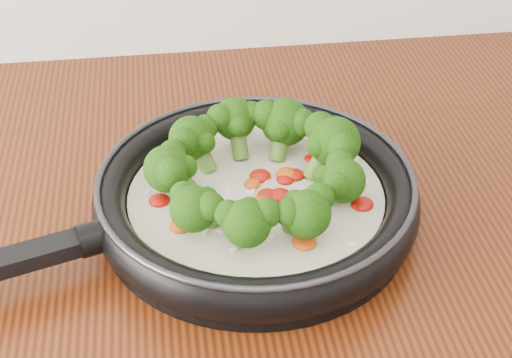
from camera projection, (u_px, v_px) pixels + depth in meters
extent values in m
cylinder|color=black|center=(256.00, 215.00, 0.76)|extent=(0.38, 0.38, 0.01)
torus|color=black|center=(256.00, 196.00, 0.75)|extent=(0.40, 0.40, 0.03)
torus|color=#2D2D33|center=(256.00, 179.00, 0.73)|extent=(0.38, 0.38, 0.01)
cube|color=black|center=(1.00, 264.00, 0.66)|extent=(0.18, 0.08, 0.02)
cylinder|color=black|center=(95.00, 238.00, 0.69)|extent=(0.04, 0.04, 0.03)
cylinder|color=beige|center=(256.00, 202.00, 0.75)|extent=(0.31, 0.31, 0.02)
ellipsoid|color=#A71008|center=(353.00, 180.00, 0.76)|extent=(0.02, 0.02, 0.01)
ellipsoid|color=#A71008|center=(237.00, 134.00, 0.83)|extent=(0.02, 0.02, 0.01)
ellipsoid|color=#D1490D|center=(259.00, 203.00, 0.73)|extent=(0.02, 0.02, 0.01)
ellipsoid|color=#A71008|center=(362.00, 204.00, 0.73)|extent=(0.03, 0.03, 0.01)
ellipsoid|color=#A71008|center=(260.00, 176.00, 0.76)|extent=(0.03, 0.03, 0.01)
ellipsoid|color=#D1490D|center=(334.00, 167.00, 0.78)|extent=(0.02, 0.02, 0.01)
ellipsoid|color=#A71008|center=(159.00, 201.00, 0.73)|extent=(0.03, 0.03, 0.01)
ellipsoid|color=#A71008|center=(163.00, 169.00, 0.77)|extent=(0.02, 0.02, 0.01)
ellipsoid|color=#D1490D|center=(252.00, 184.00, 0.75)|extent=(0.02, 0.02, 0.01)
ellipsoid|color=#A71008|center=(267.00, 195.00, 0.74)|extent=(0.02, 0.02, 0.01)
ellipsoid|color=#A71008|center=(295.00, 175.00, 0.77)|extent=(0.02, 0.02, 0.01)
ellipsoid|color=#D1490D|center=(287.00, 175.00, 0.77)|extent=(0.03, 0.03, 0.01)
ellipsoid|color=#A71008|center=(300.00, 202.00, 0.73)|extent=(0.02, 0.02, 0.01)
ellipsoid|color=#A71008|center=(311.00, 158.00, 0.79)|extent=(0.02, 0.02, 0.01)
ellipsoid|color=#D1490D|center=(304.00, 242.00, 0.68)|extent=(0.03, 0.03, 0.01)
ellipsoid|color=#A71008|center=(280.00, 195.00, 0.74)|extent=(0.02, 0.02, 0.01)
ellipsoid|color=#A71008|center=(253.00, 212.00, 0.72)|extent=(0.03, 0.03, 0.01)
ellipsoid|color=#D1490D|center=(181.00, 226.00, 0.70)|extent=(0.03, 0.03, 0.01)
ellipsoid|color=#A71008|center=(285.00, 180.00, 0.76)|extent=(0.02, 0.02, 0.01)
ellipsoid|color=white|center=(234.00, 249.00, 0.68)|extent=(0.01, 0.01, 0.00)
ellipsoid|color=white|center=(267.00, 181.00, 0.76)|extent=(0.01, 0.01, 0.00)
ellipsoid|color=white|center=(367.00, 181.00, 0.76)|extent=(0.01, 0.01, 0.00)
ellipsoid|color=white|center=(253.00, 192.00, 0.74)|extent=(0.01, 0.01, 0.00)
ellipsoid|color=white|center=(190.00, 174.00, 0.77)|extent=(0.01, 0.01, 0.00)
ellipsoid|color=white|center=(148.00, 193.00, 0.74)|extent=(0.01, 0.01, 0.00)
ellipsoid|color=white|center=(273.00, 154.00, 0.80)|extent=(0.01, 0.01, 0.00)
ellipsoid|color=white|center=(228.00, 192.00, 0.75)|extent=(0.01, 0.01, 0.00)
ellipsoid|color=white|center=(204.00, 186.00, 0.75)|extent=(0.01, 0.01, 0.00)
ellipsoid|color=white|center=(240.00, 135.00, 0.83)|extent=(0.01, 0.01, 0.00)
ellipsoid|color=white|center=(190.00, 208.00, 0.72)|extent=(0.01, 0.01, 0.00)
ellipsoid|color=white|center=(250.00, 206.00, 0.73)|extent=(0.01, 0.01, 0.00)
ellipsoid|color=white|center=(229.00, 210.00, 0.72)|extent=(0.01, 0.01, 0.00)
ellipsoid|color=white|center=(296.00, 227.00, 0.70)|extent=(0.01, 0.01, 0.00)
ellipsoid|color=white|center=(303.00, 139.00, 0.82)|extent=(0.01, 0.01, 0.00)
ellipsoid|color=white|center=(352.00, 244.00, 0.68)|extent=(0.01, 0.01, 0.00)
ellipsoid|color=white|center=(283.00, 181.00, 0.76)|extent=(0.01, 0.01, 0.00)
ellipsoid|color=white|center=(203.00, 149.00, 0.81)|extent=(0.01, 0.01, 0.00)
ellipsoid|color=white|center=(219.00, 231.00, 0.70)|extent=(0.01, 0.01, 0.00)
ellipsoid|color=white|center=(206.00, 233.00, 0.70)|extent=(0.01, 0.01, 0.00)
ellipsoid|color=white|center=(291.00, 199.00, 0.73)|extent=(0.01, 0.01, 0.00)
ellipsoid|color=white|center=(250.00, 192.00, 0.74)|extent=(0.01, 0.01, 0.00)
ellipsoid|color=white|center=(271.00, 237.00, 0.69)|extent=(0.01, 0.01, 0.00)
cylinder|color=#5B872C|center=(319.00, 162.00, 0.76)|extent=(0.04, 0.03, 0.04)
sphere|color=black|center=(335.00, 142.00, 0.75)|extent=(0.06, 0.06, 0.05)
sphere|color=black|center=(320.00, 127.00, 0.76)|extent=(0.04, 0.04, 0.03)
sphere|color=black|center=(342.00, 148.00, 0.74)|extent=(0.04, 0.04, 0.03)
sphere|color=black|center=(319.00, 145.00, 0.75)|extent=(0.03, 0.03, 0.03)
cylinder|color=#5B872C|center=(280.00, 145.00, 0.79)|extent=(0.03, 0.04, 0.04)
sphere|color=black|center=(285.00, 122.00, 0.79)|extent=(0.06, 0.06, 0.05)
sphere|color=black|center=(266.00, 115.00, 0.79)|extent=(0.04, 0.04, 0.03)
sphere|color=black|center=(302.00, 123.00, 0.78)|extent=(0.04, 0.04, 0.03)
sphere|color=black|center=(280.00, 129.00, 0.77)|extent=(0.03, 0.03, 0.03)
cylinder|color=#5B872C|center=(239.00, 142.00, 0.79)|extent=(0.02, 0.03, 0.04)
sphere|color=black|center=(235.00, 119.00, 0.79)|extent=(0.06, 0.06, 0.04)
sphere|color=black|center=(220.00, 117.00, 0.78)|extent=(0.03, 0.03, 0.03)
sphere|color=black|center=(251.00, 114.00, 0.79)|extent=(0.03, 0.03, 0.03)
sphere|color=black|center=(239.00, 126.00, 0.78)|extent=(0.03, 0.03, 0.02)
cylinder|color=#5B872C|center=(203.00, 157.00, 0.77)|extent=(0.03, 0.03, 0.03)
sphere|color=black|center=(191.00, 138.00, 0.77)|extent=(0.06, 0.06, 0.05)
sphere|color=black|center=(183.00, 141.00, 0.75)|extent=(0.04, 0.04, 0.03)
sphere|color=black|center=(205.00, 127.00, 0.77)|extent=(0.03, 0.03, 0.03)
sphere|color=black|center=(204.00, 143.00, 0.76)|extent=(0.03, 0.03, 0.02)
cylinder|color=#5B872C|center=(185.00, 183.00, 0.73)|extent=(0.03, 0.02, 0.03)
sphere|color=black|center=(167.00, 169.00, 0.72)|extent=(0.06, 0.06, 0.05)
sphere|color=black|center=(172.00, 173.00, 0.71)|extent=(0.04, 0.04, 0.03)
sphere|color=black|center=(172.00, 153.00, 0.73)|extent=(0.03, 0.03, 0.03)
sphere|color=black|center=(186.00, 167.00, 0.72)|extent=(0.03, 0.03, 0.02)
cylinder|color=#5B872C|center=(207.00, 216.00, 0.69)|extent=(0.03, 0.03, 0.04)
sphere|color=black|center=(193.00, 209.00, 0.67)|extent=(0.05, 0.05, 0.04)
sphere|color=black|center=(210.00, 206.00, 0.66)|extent=(0.03, 0.03, 0.03)
sphere|color=black|center=(183.00, 195.00, 0.68)|extent=(0.03, 0.03, 0.02)
sphere|color=black|center=(207.00, 198.00, 0.68)|extent=(0.03, 0.03, 0.02)
cylinder|color=#5B872C|center=(249.00, 227.00, 0.68)|extent=(0.02, 0.03, 0.04)
sphere|color=black|center=(247.00, 223.00, 0.66)|extent=(0.05, 0.05, 0.04)
sphere|color=black|center=(266.00, 213.00, 0.66)|extent=(0.03, 0.03, 0.03)
sphere|color=black|center=(228.00, 214.00, 0.66)|extent=(0.03, 0.03, 0.03)
sphere|color=black|center=(249.00, 209.00, 0.67)|extent=(0.03, 0.03, 0.02)
cylinder|color=#5B872C|center=(296.00, 220.00, 0.69)|extent=(0.03, 0.04, 0.04)
sphere|color=black|center=(307.00, 214.00, 0.66)|extent=(0.05, 0.05, 0.04)
sphere|color=black|center=(319.00, 198.00, 0.67)|extent=(0.03, 0.03, 0.03)
sphere|color=black|center=(289.00, 212.00, 0.66)|extent=(0.03, 0.03, 0.03)
sphere|color=black|center=(296.00, 202.00, 0.68)|extent=(0.03, 0.03, 0.02)
cylinder|color=#5B872C|center=(326.00, 193.00, 0.72)|extent=(0.03, 0.03, 0.03)
sphere|color=black|center=(343.00, 181.00, 0.71)|extent=(0.05, 0.05, 0.04)
sphere|color=black|center=(340.00, 163.00, 0.72)|extent=(0.03, 0.03, 0.03)
sphere|color=black|center=(337.00, 185.00, 0.70)|extent=(0.03, 0.03, 0.02)
sphere|color=black|center=(325.00, 176.00, 0.71)|extent=(0.03, 0.03, 0.02)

